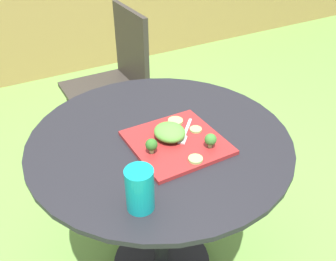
{
  "coord_description": "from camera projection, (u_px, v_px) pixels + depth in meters",
  "views": [
    {
      "loc": [
        -0.48,
        -0.9,
        1.47
      ],
      "look_at": [
        0.01,
        -0.03,
        0.78
      ],
      "focal_mm": 38.28,
      "sensor_mm": 36.0,
      "label": 1
    }
  ],
  "objects": [
    {
      "name": "patio_chair",
      "position": [
        116.0,
        74.0,
        2.16
      ],
      "size": [
        0.44,
        0.44,
        0.9
      ],
      "color": "#332D28",
      "rests_on": "ground_plane"
    },
    {
      "name": "patio_table",
      "position": [
        161.0,
        191.0,
        1.4
      ],
      "size": [
        0.92,
        0.92,
        0.74
      ],
      "color": "black",
      "rests_on": "ground_plane"
    },
    {
      "name": "fork",
      "position": [
        185.0,
        133.0,
        1.24
      ],
      "size": [
        0.12,
        0.12,
        0.0
      ],
      "color": "silver",
      "rests_on": "salad_plate"
    },
    {
      "name": "broccoli_floret_0",
      "position": [
        152.0,
        145.0,
        1.13
      ],
      "size": [
        0.04,
        0.04,
        0.05
      ],
      "color": "#99B770",
      "rests_on": "salad_plate"
    },
    {
      "name": "cucumber_slice_2",
      "position": [
        196.0,
        129.0,
        1.26
      ],
      "size": [
        0.04,
        0.04,
        0.01
      ],
      "primitive_type": "cylinder",
      "color": "#8EB766",
      "rests_on": "salad_plate"
    },
    {
      "name": "drinking_glass",
      "position": [
        140.0,
        191.0,
        0.95
      ],
      "size": [
        0.08,
        0.08,
        0.13
      ],
      "color": "#0F8C93",
      "rests_on": "patio_table"
    },
    {
      "name": "bamboo_fence",
      "position": [
        29.0,
        11.0,
        2.98
      ],
      "size": [
        8.0,
        0.08,
        1.21
      ],
      "primitive_type": "cube",
      "color": "#9E7F47",
      "rests_on": "ground_plane"
    },
    {
      "name": "broccoli_floret_1",
      "position": [
        211.0,
        140.0,
        1.16
      ],
      "size": [
        0.04,
        0.04,
        0.05
      ],
      "color": "#99B770",
      "rests_on": "salad_plate"
    },
    {
      "name": "salad_plate",
      "position": [
        176.0,
        142.0,
        1.21
      ],
      "size": [
        0.3,
        0.3,
        0.01
      ],
      "primitive_type": "cube",
      "color": "maroon",
      "rests_on": "patio_table"
    },
    {
      "name": "cucumber_slice_1",
      "position": [
        196.0,
        159.0,
        1.12
      ],
      "size": [
        0.05,
        0.05,
        0.01
      ],
      "primitive_type": "cylinder",
      "color": "#8EB766",
      "rests_on": "salad_plate"
    },
    {
      "name": "cucumber_slice_0",
      "position": [
        175.0,
        121.0,
        1.3
      ],
      "size": [
        0.05,
        0.05,
        0.01
      ],
      "primitive_type": "cylinder",
      "color": "#8EB766",
      "rests_on": "salad_plate"
    },
    {
      "name": "lettuce_mound",
      "position": [
        170.0,
        132.0,
        1.21
      ],
      "size": [
        0.1,
        0.11,
        0.05
      ],
      "primitive_type": "ellipsoid",
      "color": "#519338",
      "rests_on": "salad_plate"
    }
  ]
}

